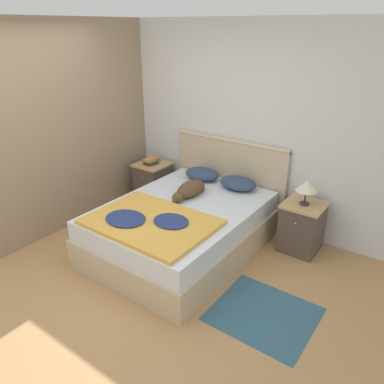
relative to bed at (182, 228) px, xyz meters
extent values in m
plane|color=tan|center=(-0.13, -0.99, -0.27)|extent=(16.00, 16.00, 0.00)
cube|color=silver|center=(-0.13, 1.14, 1.00)|extent=(9.00, 0.06, 2.55)
cube|color=gray|center=(-1.58, 0.06, 1.00)|extent=(0.06, 3.10, 2.55)
cube|color=#C6B28E|center=(0.00, 0.00, -0.11)|extent=(1.56, 2.08, 0.33)
cube|color=silver|center=(0.00, 0.00, 0.17)|extent=(1.50, 2.02, 0.23)
cube|color=#C6B28E|center=(0.00, 1.06, 0.26)|extent=(1.64, 0.04, 1.08)
cylinder|color=#C6B28E|center=(0.00, 1.06, 0.80)|extent=(1.64, 0.06, 0.06)
cube|color=#4C4238|center=(-1.15, 0.80, 0.01)|extent=(0.43, 0.44, 0.57)
cube|color=tan|center=(-1.15, 0.80, 0.31)|extent=(0.45, 0.46, 0.03)
sphere|color=tan|center=(-1.15, 0.58, 0.17)|extent=(0.02, 0.02, 0.02)
cube|color=#4C4238|center=(1.15, 0.80, 0.01)|extent=(0.43, 0.44, 0.57)
cube|color=tan|center=(1.15, 0.80, 0.31)|extent=(0.45, 0.46, 0.03)
sphere|color=tan|center=(1.15, 0.58, 0.17)|extent=(0.02, 0.02, 0.02)
ellipsoid|color=navy|center=(-0.28, 0.82, 0.36)|extent=(0.48, 0.35, 0.15)
ellipsoid|color=navy|center=(0.28, 0.82, 0.36)|extent=(0.48, 0.35, 0.15)
cube|color=gold|center=(0.00, -0.52, 0.30)|extent=(1.29, 0.94, 0.04)
ellipsoid|color=navy|center=(-0.23, -0.66, 0.34)|extent=(0.45, 0.38, 0.04)
ellipsoid|color=navy|center=(0.19, -0.43, 0.34)|extent=(0.39, 0.33, 0.03)
ellipsoid|color=brown|center=(-0.09, 0.30, 0.37)|extent=(0.24, 0.46, 0.18)
sphere|color=brown|center=(-0.09, 0.05, 0.35)|extent=(0.13, 0.13, 0.13)
ellipsoid|color=brown|center=(-0.09, -0.01, 0.34)|extent=(0.06, 0.07, 0.05)
cone|color=brown|center=(-0.12, 0.06, 0.39)|extent=(0.04, 0.04, 0.05)
cone|color=brown|center=(-0.05, 0.06, 0.39)|extent=(0.04, 0.04, 0.05)
ellipsoid|color=brown|center=(-0.05, 0.50, 0.32)|extent=(0.14, 0.21, 0.06)
cube|color=#AD2D28|center=(-1.15, 0.77, 0.33)|extent=(0.14, 0.20, 0.02)
cube|color=#232328|center=(-1.16, 0.78, 0.35)|extent=(0.12, 0.18, 0.02)
cube|color=#337547|center=(-1.15, 0.79, 0.37)|extent=(0.19, 0.23, 0.02)
cube|color=orange|center=(-1.16, 0.78, 0.40)|extent=(0.13, 0.21, 0.03)
cylinder|color=#2D2D33|center=(1.15, 0.79, 0.33)|extent=(0.11, 0.11, 0.02)
cylinder|color=#2D2D33|center=(1.15, 0.79, 0.41)|extent=(0.02, 0.02, 0.15)
cone|color=beige|center=(1.15, 0.79, 0.55)|extent=(0.24, 0.24, 0.13)
cube|color=#335B70|center=(1.31, -0.46, -0.27)|extent=(0.91, 0.83, 0.00)
camera|label=1|loc=(2.36, -3.04, 2.18)|focal=35.00mm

